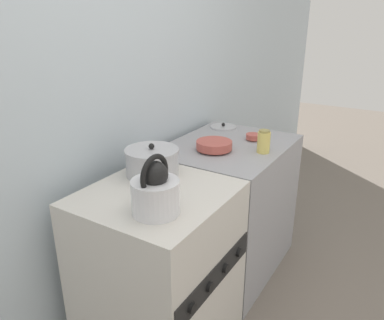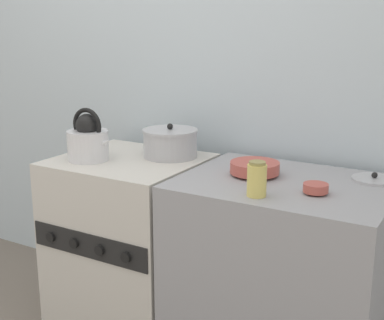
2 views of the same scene
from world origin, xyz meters
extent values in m
cube|color=silver|center=(0.00, 0.72, 1.25)|extent=(7.00, 0.06, 2.50)
cube|color=beige|center=(0.00, 0.30, 0.42)|extent=(0.65, 0.60, 0.84)
cube|color=black|center=(0.00, 0.00, 0.52)|extent=(0.62, 0.01, 0.11)
cylinder|color=black|center=(-0.21, -0.01, 0.52)|extent=(0.04, 0.02, 0.04)
cylinder|color=black|center=(-0.07, -0.01, 0.52)|extent=(0.04, 0.02, 0.04)
cylinder|color=black|center=(0.07, -0.01, 0.52)|extent=(0.04, 0.02, 0.04)
cylinder|color=black|center=(0.21, -0.01, 0.52)|extent=(0.04, 0.02, 0.04)
cube|color=#99999E|center=(0.76, 0.33, 0.42)|extent=(0.84, 0.65, 0.84)
cylinder|color=silver|center=(-0.15, 0.19, 0.91)|extent=(0.19, 0.19, 0.14)
sphere|color=black|center=(-0.15, 0.19, 1.00)|extent=(0.10, 0.10, 0.10)
torus|color=black|center=(-0.15, 0.19, 1.00)|extent=(0.16, 0.02, 0.16)
cone|color=silver|center=(-0.06, 0.19, 0.93)|extent=(0.09, 0.04, 0.07)
cylinder|color=#B2B2B7|center=(0.15, 0.43, 0.90)|extent=(0.25, 0.25, 0.12)
cylinder|color=#B2B2B7|center=(0.15, 0.43, 0.96)|extent=(0.26, 0.26, 0.01)
sphere|color=black|center=(0.15, 0.43, 0.98)|extent=(0.03, 0.03, 0.03)
cylinder|color=#B75147|center=(0.61, 0.35, 0.84)|extent=(0.09, 0.09, 0.01)
cylinder|color=#B75147|center=(0.61, 0.35, 0.87)|extent=(0.20, 0.20, 0.05)
cylinder|color=#B75147|center=(0.90, 0.23, 0.84)|extent=(0.04, 0.04, 0.01)
cylinder|color=#B75147|center=(0.90, 0.23, 0.86)|extent=(0.09, 0.09, 0.03)
cylinder|color=#E0CC66|center=(0.73, 0.10, 0.90)|extent=(0.07, 0.07, 0.12)
cylinder|color=#998C4C|center=(0.73, 0.10, 0.96)|extent=(0.06, 0.06, 0.01)
cylinder|color=#B2B2B7|center=(1.05, 0.52, 0.84)|extent=(0.18, 0.18, 0.01)
sphere|color=black|center=(1.05, 0.52, 0.86)|extent=(0.02, 0.02, 0.02)
camera|label=1|loc=(-1.16, -0.60, 1.55)|focal=35.00mm
camera|label=2|loc=(1.46, -1.61, 1.45)|focal=50.00mm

